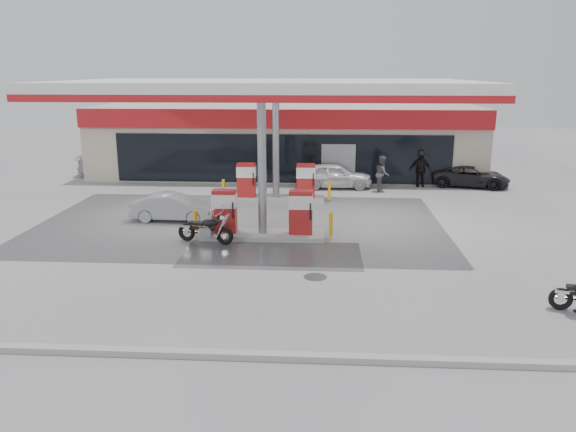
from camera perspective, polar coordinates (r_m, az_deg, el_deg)
name	(u,v)px	position (r m, az deg, el deg)	size (l,w,h in m)	color
ground	(257,254)	(18.90, -3.21, -3.92)	(90.00, 90.00, 0.00)	gray
wet_patch	(271,255)	(18.85, -1.69, -3.95)	(6.00, 3.00, 0.00)	#4C4C4F
drain_cover	(315,277)	(16.90, 2.79, -6.19)	(0.70, 0.70, 0.01)	#38383A
kerb	(219,355)	(12.50, -7.04, -13.81)	(28.00, 0.25, 0.15)	gray
store_building	(287,138)	(34.03, -0.11, 7.88)	(22.00, 8.22, 4.00)	#B4AA97
canopy	(269,89)	(22.91, -1.91, 12.78)	(16.00, 10.02, 5.51)	silver
pump_island_near	(263,219)	(20.60, -2.59, -0.28)	(5.14, 1.30, 1.78)	#9E9E99
pump_island_far	(276,186)	(26.42, -1.22, 3.06)	(5.14, 1.30, 1.78)	#9E9E99
parked_motorcycle	(206,230)	(20.19, -8.30, -1.38)	(2.12, 0.97, 1.11)	black
sedan_white	(334,175)	(29.49, 4.72, 4.14)	(1.57, 3.89, 1.33)	silver
attendant	(382,173)	(28.94, 9.57, 4.28)	(0.88, 0.69, 1.82)	#505155
hatchback_silver	(173,207)	(23.46, -11.57, 0.89)	(1.17, 3.36, 1.11)	#9D9FA5
parked_car_left	(114,165)	(34.47, -17.23, 4.94)	(1.66, 4.08, 1.18)	#AFB1B7
parked_car_right	(470,176)	(31.29, 18.04, 3.87)	(1.84, 3.99, 1.11)	black
biker_walking	(420,170)	(30.47, 13.31, 4.61)	(1.07, 0.45, 1.82)	black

